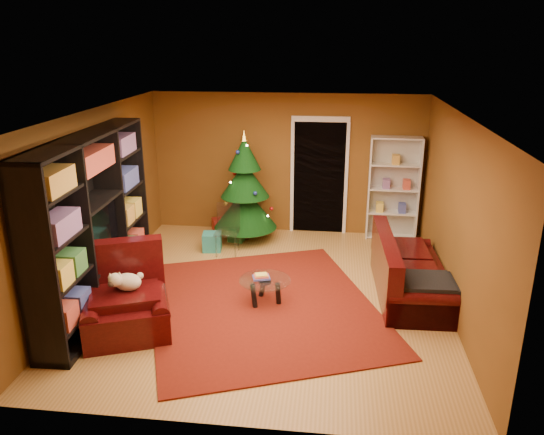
# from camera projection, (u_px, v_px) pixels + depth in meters

# --- Properties ---
(floor) EXTENTS (5.00, 5.50, 0.05)m
(floor) POSITION_uv_depth(u_px,v_px,m) (269.00, 296.00, 7.68)
(floor) COLOR #AF7B3A
(floor) RESTS_ON ground
(ceiling) EXTENTS (5.00, 5.50, 0.05)m
(ceiling) POSITION_uv_depth(u_px,v_px,m) (268.00, 112.00, 6.82)
(ceiling) COLOR silver
(ceiling) RESTS_ON wall_back
(wall_back) EXTENTS (5.00, 0.05, 2.60)m
(wall_back) POSITION_uv_depth(u_px,v_px,m) (287.00, 164.00, 9.86)
(wall_back) COLOR brown
(wall_back) RESTS_ON ground
(wall_left) EXTENTS (0.05, 5.50, 2.60)m
(wall_left) POSITION_uv_depth(u_px,v_px,m) (93.00, 203.00, 7.53)
(wall_left) COLOR brown
(wall_left) RESTS_ON ground
(wall_right) EXTENTS (0.05, 5.50, 2.60)m
(wall_right) POSITION_uv_depth(u_px,v_px,m) (459.00, 217.00, 6.96)
(wall_right) COLOR brown
(wall_right) RESTS_ON ground
(doorway) EXTENTS (1.06, 0.60, 2.16)m
(doorway) POSITION_uv_depth(u_px,v_px,m) (319.00, 179.00, 9.83)
(doorway) COLOR black
(doorway) RESTS_ON floor
(rug) EXTENTS (4.02, 4.31, 0.02)m
(rug) POSITION_uv_depth(u_px,v_px,m) (262.00, 305.00, 7.35)
(rug) COLOR maroon
(rug) RESTS_ON floor
(media_unit) EXTENTS (0.59, 3.11, 2.37)m
(media_unit) POSITION_uv_depth(u_px,v_px,m) (94.00, 224.00, 7.03)
(media_unit) COLOR black
(media_unit) RESTS_ON floor
(christmas_tree) EXTENTS (1.22, 1.22, 2.03)m
(christmas_tree) POSITION_uv_depth(u_px,v_px,m) (245.00, 188.00, 9.45)
(christmas_tree) COLOR black
(christmas_tree) RESTS_ON floor
(gift_box_teal) EXTENTS (0.35, 0.35, 0.31)m
(gift_box_teal) POSITION_uv_depth(u_px,v_px,m) (212.00, 242.00, 9.23)
(gift_box_teal) COLOR teal
(gift_box_teal) RESTS_ON floor
(gift_box_green) EXTENTS (0.32, 0.32, 0.28)m
(gift_box_green) POSITION_uv_depth(u_px,v_px,m) (237.00, 233.00, 9.67)
(gift_box_green) COLOR #1F5E29
(gift_box_green) RESTS_ON floor
(gift_box_red) EXTENTS (0.31, 0.31, 0.23)m
(gift_box_red) POSITION_uv_depth(u_px,v_px,m) (219.00, 224.00, 10.21)
(gift_box_red) COLOR maroon
(gift_box_red) RESTS_ON floor
(white_bookshelf) EXTENTS (0.90, 0.35, 1.93)m
(white_bookshelf) POSITION_uv_depth(u_px,v_px,m) (393.00, 189.00, 9.56)
(white_bookshelf) COLOR white
(white_bookshelf) RESTS_ON floor
(armchair) EXTENTS (1.46, 1.46, 0.88)m
(armchair) POSITION_uv_depth(u_px,v_px,m) (125.00, 300.00, 6.60)
(armchair) COLOR black
(armchair) RESTS_ON rug
(dog) EXTENTS (0.48, 0.43, 0.29)m
(dog) POSITION_uv_depth(u_px,v_px,m) (128.00, 282.00, 6.58)
(dog) COLOR beige
(dog) RESTS_ON armchair
(sofa) EXTENTS (0.99, 2.07, 0.88)m
(sofa) POSITION_uv_depth(u_px,v_px,m) (411.00, 266.00, 7.56)
(sofa) COLOR black
(sofa) RESTS_ON rug
(coffee_table) EXTENTS (0.89, 0.89, 0.45)m
(coffee_table) POSITION_uv_depth(u_px,v_px,m) (265.00, 291.00, 7.38)
(coffee_table) COLOR gray
(coffee_table) RESTS_ON rug
(acrylic_chair) EXTENTS (0.41, 0.44, 0.78)m
(acrylic_chair) POSITION_uv_depth(u_px,v_px,m) (227.00, 232.00, 9.01)
(acrylic_chair) COLOR #66605B
(acrylic_chair) RESTS_ON rug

